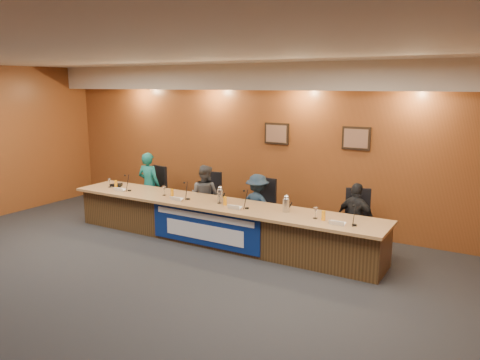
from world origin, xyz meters
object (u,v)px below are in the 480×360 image
(speakerphone, at_px, (117,185))
(office_chair_d, at_px, (357,226))
(dais_body, at_px, (217,223))
(panelist_a, at_px, (149,185))
(panelist_b, at_px, (205,196))
(panelist_d, at_px, (356,219))
(office_chair_b, at_px, (208,203))
(office_chair_c, at_px, (260,211))
(office_chair_a, at_px, (153,194))
(panelist_c, at_px, (257,206))
(carafe_mid, at_px, (220,196))
(carafe_right, at_px, (286,205))
(banner, at_px, (204,228))

(speakerphone, bearing_deg, office_chair_d, 8.31)
(dais_body, relative_size, panelist_a, 4.27)
(panelist_b, bearing_deg, speakerphone, 16.52)
(panelist_d, bearing_deg, office_chair_b, 11.86)
(panelist_a, height_order, office_chair_b, panelist_a)
(panelist_d, height_order, office_chair_c, panelist_d)
(dais_body, distance_m, office_chair_a, 2.27)
(dais_body, height_order, speakerphone, speakerphone)
(panelist_a, height_order, panelist_d, panelist_a)
(panelist_c, bearing_deg, panelist_b, 4.29)
(carafe_mid, xyz_separation_m, carafe_right, (1.28, 0.01, -0.00))
(office_chair_a, bearing_deg, panelist_b, 6.44)
(panelist_c, xyz_separation_m, carafe_mid, (-0.41, -0.63, 0.27))
(panelist_d, relative_size, carafe_mid, 5.22)
(panelist_d, bearing_deg, dais_body, 28.86)
(banner, distance_m, speakerphone, 2.54)
(panelist_c, bearing_deg, office_chair_d, -172.63)
(panelist_d, height_order, carafe_right, panelist_d)
(office_chair_a, relative_size, office_chair_c, 1.00)
(panelist_d, xyz_separation_m, speakerphone, (-4.81, -0.60, 0.16))
(office_chair_a, relative_size, carafe_right, 2.12)
(carafe_right, bearing_deg, dais_body, -179.61)
(office_chair_c, bearing_deg, office_chair_b, -174.47)
(office_chair_b, height_order, office_chair_c, same)
(office_chair_b, bearing_deg, office_chair_c, -10.54)
(panelist_c, height_order, carafe_mid, panelist_c)
(panelist_c, xyz_separation_m, office_chair_c, (0.00, 0.10, -0.12))
(office_chair_a, xyz_separation_m, speakerphone, (-0.33, -0.70, 0.30))
(dais_body, distance_m, panelist_a, 2.26)
(panelist_b, height_order, panelist_d, panelist_b)
(panelist_c, distance_m, office_chair_c, 0.15)
(panelist_b, height_order, office_chair_d, panelist_b)
(carafe_right, bearing_deg, panelist_b, 163.18)
(panelist_a, distance_m, office_chair_d, 4.49)
(office_chair_b, xyz_separation_m, carafe_right, (2.06, -0.72, 0.38))
(speakerphone, bearing_deg, office_chair_b, 21.67)
(office_chair_a, distance_m, office_chair_c, 2.63)
(dais_body, bearing_deg, banner, -90.00)
(panelist_b, bearing_deg, dais_body, 135.75)
(panelist_b, height_order, office_chair_a, panelist_b)
(dais_body, bearing_deg, office_chair_b, 133.84)
(panelist_c, bearing_deg, speakerphone, 15.83)
(panelist_a, height_order, carafe_mid, panelist_a)
(office_chair_a, xyz_separation_m, carafe_mid, (2.22, -0.73, 0.39))
(panelist_a, relative_size, office_chair_a, 2.92)
(office_chair_b, relative_size, office_chair_d, 1.00)
(office_chair_c, relative_size, office_chair_d, 1.00)
(panelist_a, height_order, panelist_c, panelist_a)
(office_chair_d, bearing_deg, panelist_b, 163.63)
(panelist_a, relative_size, panelist_b, 1.11)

